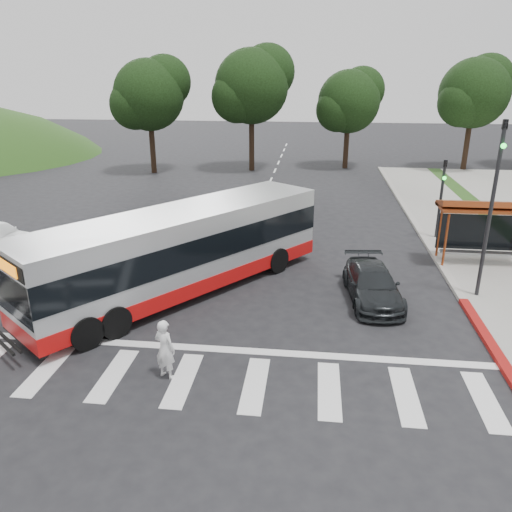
# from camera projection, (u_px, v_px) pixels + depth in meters

# --- Properties ---
(ground) EXTENTS (140.00, 140.00, 0.00)m
(ground) POSITION_uv_depth(u_px,v_px,m) (217.00, 302.00, 18.40)
(ground) COLOR black
(ground) RESTS_ON ground
(sidewalk_east) EXTENTS (4.00, 40.00, 0.12)m
(sidewalk_east) POSITION_uv_depth(u_px,v_px,m) (467.00, 242.00, 24.62)
(sidewalk_east) COLOR gray
(sidewalk_east) RESTS_ON ground
(curb_east) EXTENTS (0.30, 40.00, 0.15)m
(curb_east) POSITION_uv_depth(u_px,v_px,m) (425.00, 240.00, 24.83)
(curb_east) COLOR #9E9991
(curb_east) RESTS_ON ground
(curb_east_red) EXTENTS (0.32, 6.00, 0.15)m
(curb_east_red) POSITION_uv_depth(u_px,v_px,m) (489.00, 342.00, 15.52)
(curb_east_red) COLOR maroon
(curb_east_red) RESTS_ON ground
(crosswalk_ladder) EXTENTS (18.00, 2.60, 0.01)m
(crosswalk_ladder) POSITION_uv_depth(u_px,v_px,m) (183.00, 380.00, 13.75)
(crosswalk_ladder) COLOR silver
(crosswalk_ladder) RESTS_ON ground
(bus_shelter) EXTENTS (4.20, 1.60, 2.86)m
(bus_shelter) POSITION_uv_depth(u_px,v_px,m) (489.00, 213.00, 21.15)
(bus_shelter) COLOR #8D3917
(bus_shelter) RESTS_ON sidewalk_east
(traffic_signal_ne_tall) EXTENTS (0.18, 0.37, 6.50)m
(traffic_signal_ne_tall) POSITION_uv_depth(u_px,v_px,m) (493.00, 197.00, 17.38)
(traffic_signal_ne_tall) COLOR black
(traffic_signal_ne_tall) RESTS_ON ground
(traffic_signal_ne_short) EXTENTS (0.18, 0.37, 4.00)m
(traffic_signal_ne_short) POSITION_uv_depth(u_px,v_px,m) (442.00, 191.00, 24.39)
(traffic_signal_ne_short) COLOR black
(traffic_signal_ne_short) RESTS_ON ground
(tree_ne_a) EXTENTS (6.16, 5.74, 9.30)m
(tree_ne_a) POSITION_uv_depth(u_px,v_px,m) (475.00, 92.00, 40.53)
(tree_ne_a) COLOR black
(tree_ne_a) RESTS_ON parking_lot
(tree_north_a) EXTENTS (6.60, 6.15, 10.17)m
(tree_north_a) POSITION_uv_depth(u_px,v_px,m) (253.00, 85.00, 40.47)
(tree_north_a) COLOR black
(tree_north_a) RESTS_ON ground
(tree_north_b) EXTENTS (5.72, 5.33, 8.43)m
(tree_north_b) POSITION_uv_depth(u_px,v_px,m) (350.00, 101.00, 41.88)
(tree_north_b) COLOR black
(tree_north_b) RESTS_ON ground
(tree_north_c) EXTENTS (6.16, 5.74, 9.30)m
(tree_north_c) POSITION_uv_depth(u_px,v_px,m) (150.00, 94.00, 39.70)
(tree_north_c) COLOR black
(tree_north_c) RESTS_ON ground
(transit_bus) EXTENTS (9.69, 11.45, 3.20)m
(transit_bus) POSITION_uv_depth(u_px,v_px,m) (182.00, 252.00, 18.72)
(transit_bus) COLOR #A7AAAC
(transit_bus) RESTS_ON ground
(pedestrian) EXTENTS (0.75, 0.63, 1.75)m
(pedestrian) POSITION_uv_depth(u_px,v_px,m) (165.00, 349.00, 13.59)
(pedestrian) COLOR white
(pedestrian) RESTS_ON ground
(dark_sedan) EXTENTS (2.18, 4.47, 1.25)m
(dark_sedan) POSITION_uv_depth(u_px,v_px,m) (372.00, 284.00, 18.34)
(dark_sedan) COLOR #212427
(dark_sedan) RESTS_ON ground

